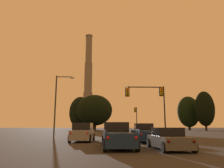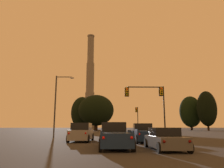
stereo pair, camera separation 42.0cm
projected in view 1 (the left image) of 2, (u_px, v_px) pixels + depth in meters
name	position (u px, v px, depth m)	size (l,w,h in m)	color
suv_left_lane_front	(83.00, 132.00, 22.38)	(2.32, 4.98, 1.86)	gray
hatchback_center_lane_front	(114.00, 135.00, 21.26)	(1.96, 4.13, 1.44)	navy
pickup_truck_center_lane_second	(118.00, 136.00, 15.57)	(2.31, 5.55, 1.82)	navy
pickup_truck_right_lane_front	(146.00, 134.00, 21.76)	(2.36, 5.57, 1.82)	navy
sedan_right_lane_second	(168.00, 139.00, 14.41)	(2.09, 4.74, 1.43)	#4C4F54
traffic_light_overhead_right	(152.00, 98.00, 28.86)	(5.35, 0.50, 6.77)	black
traffic_light_far_right	(136.00, 116.00, 55.65)	(0.78, 0.50, 6.41)	black
street_lamp	(58.00, 99.00, 30.16)	(2.62, 0.36, 8.54)	#38383A
smokestack	(88.00, 91.00, 117.63)	(7.85, 7.85, 52.33)	slate
treeline_left_mid	(205.00, 109.00, 83.16)	(7.29, 6.57, 14.88)	black
treeline_center_left	(95.00, 110.00, 79.53)	(12.87, 11.58, 12.96)	black
treeline_far_right	(80.00, 112.00, 86.43)	(8.63, 7.77, 13.21)	black
treeline_center_right	(189.00, 112.00, 90.66)	(9.09, 8.18, 13.95)	black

